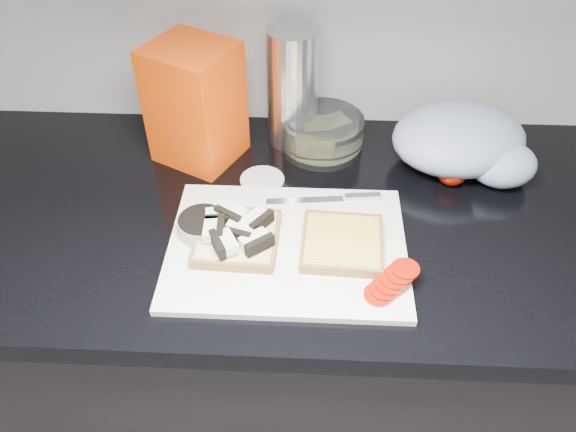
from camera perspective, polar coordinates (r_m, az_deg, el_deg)
The scene contains 14 objects.
base_cabinet at distance 1.39m, azimuth 3.11°, elevation -13.81°, with size 3.50×0.60×0.86m, color black.
countertop at distance 1.05m, azimuth 4.02°, elevation -0.08°, with size 3.50×0.64×0.04m, color black.
cutting_board at distance 0.95m, azimuth -0.09°, elevation -3.17°, with size 0.40×0.30×0.01m, color white.
bread_left at distance 0.95m, azimuth -5.26°, elevation -1.97°, with size 0.15×0.15×0.04m.
bread_right at distance 0.94m, azimuth 5.53°, elevation -2.74°, with size 0.15×0.15×0.02m.
tomato_slices at distance 0.89m, azimuth 10.50°, elevation -6.58°, with size 0.10×0.10×0.02m.
knife at distance 1.03m, azimuth 5.11°, elevation 1.81°, with size 0.21×0.04×0.01m.
seed_tub at distance 0.97m, azimuth -8.68°, elevation -1.12°, with size 0.08×0.08×0.04m.
tub_lid at distance 1.09m, azimuth -2.64°, elevation 3.67°, with size 0.09×0.09×0.01m, color silver.
glass_bowl at distance 1.16m, azimuth 3.49°, elevation 8.36°, with size 0.17×0.17×0.07m.
bread_bag at distance 1.11m, azimuth -9.39°, elevation 11.19°, with size 0.15×0.14×0.23m, color #F54204.
steel_canister at distance 1.14m, azimuth 0.45°, elevation 12.91°, with size 0.10×0.10×0.24m, color #BBBBC0.
grocery_bag at distance 1.15m, azimuth 17.52°, elevation 7.18°, with size 0.30×0.26×0.12m.
whole_tomatoes at distance 1.11m, azimuth 16.35°, elevation 4.45°, with size 0.06×0.06×0.06m.
Camera 1 is at (-0.04, 0.43, 1.59)m, focal length 35.00 mm.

